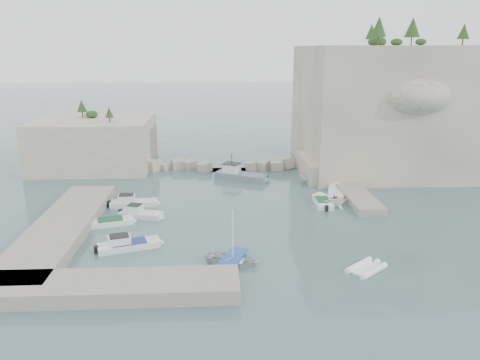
{
  "coord_description": "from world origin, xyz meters",
  "views": [
    {
      "loc": [
        -2.46,
        -42.38,
        16.68
      ],
      "look_at": [
        0.0,
        6.0,
        3.0
      ],
      "focal_mm": 35.0,
      "sensor_mm": 36.0,
      "label": 1
    }
  ],
  "objects_px": {
    "motorboat_c": "(111,225)",
    "tender_east_d": "(314,183)",
    "motorboat_d": "(129,248)",
    "tender_east_b": "(322,204)",
    "motorboat_a": "(134,205)",
    "work_boat": "(241,179)",
    "tender_east_c": "(336,195)",
    "inflatable_dinghy": "(366,270)",
    "motorboat_b": "(141,217)",
    "tender_east_a": "(335,206)",
    "rowboat": "(233,263)"
  },
  "relations": [
    {
      "from": "inflatable_dinghy",
      "to": "tender_east_a",
      "type": "xyz_separation_m",
      "value": [
        1.34,
        15.25,
        0.0
      ]
    },
    {
      "from": "motorboat_d",
      "to": "rowboat",
      "type": "distance_m",
      "value": 9.45
    },
    {
      "from": "motorboat_c",
      "to": "tender_east_a",
      "type": "xyz_separation_m",
      "value": [
        23.37,
        4.36,
        0.0
      ]
    },
    {
      "from": "motorboat_a",
      "to": "tender_east_b",
      "type": "relative_size",
      "value": 1.16
    },
    {
      "from": "motorboat_c",
      "to": "motorboat_d",
      "type": "xyz_separation_m",
      "value": [
        2.84,
        -5.76,
        0.0
      ]
    },
    {
      "from": "tender_east_b",
      "to": "tender_east_c",
      "type": "height_order",
      "value": "same"
    },
    {
      "from": "tender_east_b",
      "to": "tender_east_a",
      "type": "bearing_deg",
      "value": -117.94
    },
    {
      "from": "inflatable_dinghy",
      "to": "tender_east_a",
      "type": "relative_size",
      "value": 1.18
    },
    {
      "from": "rowboat",
      "to": "work_boat",
      "type": "relative_size",
      "value": 0.57
    },
    {
      "from": "work_boat",
      "to": "tender_east_a",
      "type": "bearing_deg",
      "value": -22.63
    },
    {
      "from": "rowboat",
      "to": "motorboat_a",
      "type": "bearing_deg",
      "value": 56.3
    },
    {
      "from": "work_boat",
      "to": "tender_east_c",
      "type": "bearing_deg",
      "value": -7.35
    },
    {
      "from": "motorboat_a",
      "to": "tender_east_a",
      "type": "height_order",
      "value": "tender_east_a"
    },
    {
      "from": "motorboat_b",
      "to": "work_boat",
      "type": "relative_size",
      "value": 0.63
    },
    {
      "from": "motorboat_d",
      "to": "tender_east_b",
      "type": "height_order",
      "value": "motorboat_d"
    },
    {
      "from": "rowboat",
      "to": "tender_east_a",
      "type": "distance_m",
      "value": 17.84
    },
    {
      "from": "motorboat_c",
      "to": "motorboat_a",
      "type": "bearing_deg",
      "value": 60.68
    },
    {
      "from": "motorboat_d",
      "to": "tender_east_a",
      "type": "xyz_separation_m",
      "value": [
        20.53,
        10.12,
        0.0
      ]
    },
    {
      "from": "tender_east_b",
      "to": "tender_east_d",
      "type": "relative_size",
      "value": 1.14
    },
    {
      "from": "inflatable_dinghy",
      "to": "tender_east_b",
      "type": "bearing_deg",
      "value": 49.79
    },
    {
      "from": "tender_east_b",
      "to": "tender_east_c",
      "type": "bearing_deg",
      "value": -33.22
    },
    {
      "from": "tender_east_c",
      "to": "inflatable_dinghy",
      "type": "bearing_deg",
      "value": -171.35
    },
    {
      "from": "tender_east_a",
      "to": "tender_east_b",
      "type": "xyz_separation_m",
      "value": [
        -1.24,
        0.71,
        0.0
      ]
    },
    {
      "from": "motorboat_b",
      "to": "motorboat_c",
      "type": "height_order",
      "value": "motorboat_b"
    },
    {
      "from": "motorboat_d",
      "to": "work_boat",
      "type": "distance_m",
      "value": 24.11
    },
    {
      "from": "motorboat_c",
      "to": "tender_east_c",
      "type": "distance_m",
      "value": 25.87
    },
    {
      "from": "motorboat_a",
      "to": "rowboat",
      "type": "height_order",
      "value": "motorboat_a"
    },
    {
      "from": "motorboat_c",
      "to": "tender_east_a",
      "type": "bearing_deg",
      "value": -5.79
    },
    {
      "from": "tender_east_d",
      "to": "tender_east_b",
      "type": "bearing_deg",
      "value": 156.54
    },
    {
      "from": "motorboat_b",
      "to": "tender_east_b",
      "type": "bearing_deg",
      "value": 25.72
    },
    {
      "from": "inflatable_dinghy",
      "to": "tender_east_a",
      "type": "bearing_deg",
      "value": 45.14
    },
    {
      "from": "motorboat_c",
      "to": "tender_east_c",
      "type": "bearing_deg",
      "value": 2.56
    },
    {
      "from": "motorboat_c",
      "to": "tender_east_d",
      "type": "relative_size",
      "value": 1.11
    },
    {
      "from": "motorboat_b",
      "to": "inflatable_dinghy",
      "type": "distance_m",
      "value": 23.26
    },
    {
      "from": "rowboat",
      "to": "inflatable_dinghy",
      "type": "distance_m",
      "value": 10.5
    },
    {
      "from": "rowboat",
      "to": "motorboat_c",
      "type": "bearing_deg",
      "value": 73.48
    },
    {
      "from": "motorboat_a",
      "to": "inflatable_dinghy",
      "type": "bearing_deg",
      "value": -43.77
    },
    {
      "from": "motorboat_b",
      "to": "rowboat",
      "type": "height_order",
      "value": "motorboat_b"
    },
    {
      "from": "motorboat_a",
      "to": "tender_east_c",
      "type": "relative_size",
      "value": 0.99
    },
    {
      "from": "tender_east_b",
      "to": "work_boat",
      "type": "xyz_separation_m",
      "value": [
        -8.44,
        10.7,
        0.0
      ]
    },
    {
      "from": "motorboat_d",
      "to": "inflatable_dinghy",
      "type": "bearing_deg",
      "value": -32.88
    },
    {
      "from": "work_boat",
      "to": "motorboat_b",
      "type": "bearing_deg",
      "value": -101.62
    },
    {
      "from": "motorboat_a",
      "to": "work_boat",
      "type": "height_order",
      "value": "work_boat"
    },
    {
      "from": "motorboat_d",
      "to": "tender_east_b",
      "type": "relative_size",
      "value": 1.2
    },
    {
      "from": "tender_east_d",
      "to": "work_boat",
      "type": "xyz_separation_m",
      "value": [
        -9.25,
        2.13,
        0.0
      ]
    },
    {
      "from": "inflatable_dinghy",
      "to": "tender_east_c",
      "type": "xyz_separation_m",
      "value": [
        2.44,
        19.27,
        0.0
      ]
    },
    {
      "from": "motorboat_b",
      "to": "rowboat",
      "type": "xyz_separation_m",
      "value": [
        9.01,
        -11.12,
        0.0
      ]
    },
    {
      "from": "motorboat_a",
      "to": "tender_east_d",
      "type": "bearing_deg",
      "value": 15.05
    },
    {
      "from": "motorboat_c",
      "to": "tender_east_d",
      "type": "bearing_deg",
      "value": 14.37
    },
    {
      "from": "rowboat",
      "to": "tender_east_c",
      "type": "relative_size",
      "value": 0.77
    }
  ]
}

